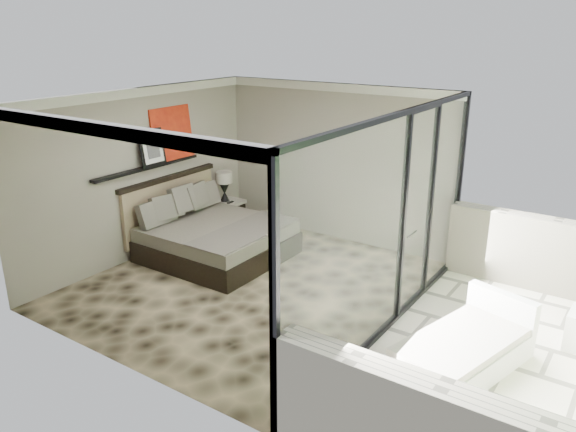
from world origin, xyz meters
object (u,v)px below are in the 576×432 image
Objects in this scene: lounger at (464,350)px; nightstand at (229,214)px; bed at (212,236)px; table_lamp at (224,182)px.

nightstand is at bearing 172.92° from lounger.
bed is 4.43× the size of nightstand.
bed reaches higher than nightstand.
table_lamp is 0.30× the size of lounger.
lounger is at bearing -10.51° from bed.
bed is at bearing -44.04° from nightstand.
bed is 3.76× the size of table_lamp.
table_lamp is at bearing -115.86° from nightstand.
lounger is (5.30, -2.15, -0.03)m from nightstand.
table_lamp is (-0.78, 1.24, 0.54)m from bed.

